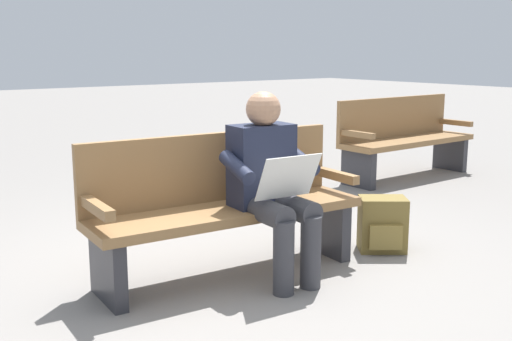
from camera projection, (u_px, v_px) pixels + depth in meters
ground_plane at (229, 275)px, 4.01m from camera, size 40.00×40.00×0.00m
bench_near at (223, 204)px, 3.99m from camera, size 1.83×0.63×0.90m
person_seated at (271, 181)px, 3.87m from camera, size 0.59×0.60×1.18m
backpack at (383, 225)px, 4.47m from camera, size 0.40×0.38×0.39m
bench_far at (403, 137)px, 7.02m from camera, size 1.81×0.50×0.90m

